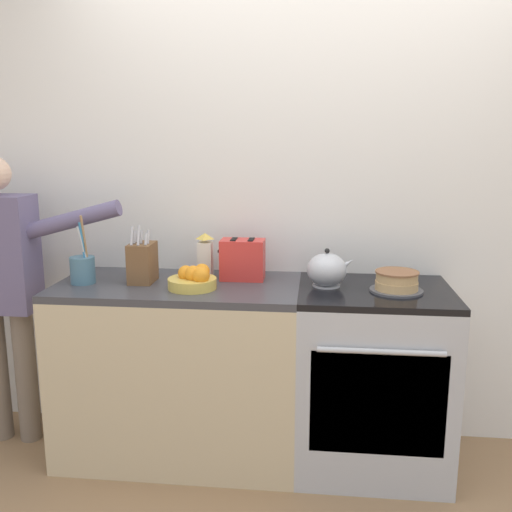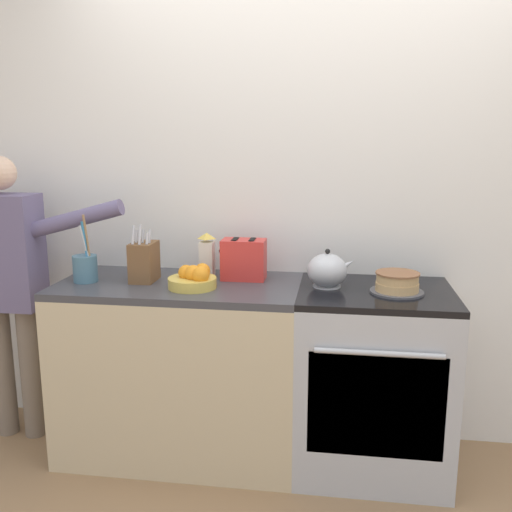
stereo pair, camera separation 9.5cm
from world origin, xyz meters
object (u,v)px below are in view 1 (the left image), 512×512
Objects in this scene: stove_range at (372,378)px; tea_kettle at (327,270)px; utensil_crock at (83,269)px; toaster at (243,260)px; knife_block at (142,262)px; person_baker at (4,278)px; milk_carton at (205,256)px; layer_cake at (397,282)px; fruit_bowl at (194,279)px.

tea_kettle reaches higher than stove_range.
utensil_crock is 0.77m from toaster.
toaster is at bearing 167.87° from tea_kettle.
person_baker is at bearing 178.21° from knife_block.
stove_range is at bearing -0.47° from knife_block.
knife_block is 1.29× the size of milk_carton.
toaster is at bearing -13.45° from milk_carton.
utensil_crock reaches higher than knife_block.
utensil_crock is at bearing -178.14° from stove_range.
stove_range is 3.67× the size of layer_cake.
toaster reaches higher than fruit_bowl.
utensil_crock is 0.60m from milk_carton.
tea_kettle is at bearing 3.55° from utensil_crock.
stove_range is at bearing -11.04° from milk_carton.
person_baker is at bearing -176.01° from toaster.
toaster is (-0.64, 0.12, 0.54)m from stove_range.
layer_cake is at bearing -12.08° from milk_carton.
tea_kettle is 0.42m from toaster.
milk_carton is (0.28, 0.15, 0.01)m from knife_block.
layer_cake is (0.09, -0.03, 0.49)m from stove_range.
tea_kettle is (-0.32, 0.06, 0.03)m from layer_cake.
knife_block is (-1.12, 0.01, 0.54)m from stove_range.
layer_cake is 1.06× the size of fruit_bowl.
tea_kettle is at bearing 173.14° from stove_range.
utensil_crock is 0.22× the size of person_baker.
tea_kettle reaches higher than fruit_bowl.
tea_kettle is 1.17m from utensil_crock.
tea_kettle is at bearing 1.16° from knife_block.
utensil_crock is at bearing -167.93° from toaster.
tea_kettle is 0.63m from fruit_bowl.
tea_kettle is 0.80× the size of knife_block.
milk_carton reaches higher than stove_range.
fruit_bowl is (-0.93, -0.05, -0.00)m from layer_cake.
knife_block reaches higher than tea_kettle.
layer_cake is at bearing -21.37° from stove_range.
layer_cake is 1.06× the size of tea_kettle.
person_baker is at bearing 170.26° from utensil_crock.
utensil_crock reaches higher than layer_cake.
knife_block is (-0.89, -0.02, 0.02)m from tea_kettle.
toaster is 1.04× the size of milk_carton.
layer_cake is at bearing -15.41° from person_baker.
utensil_crock reaches higher than milk_carton.
toaster is at bearing 12.07° from utensil_crock.
toaster reaches higher than layer_cake.
person_baker is (-1.85, 0.03, 0.44)m from stove_range.
toaster is at bearing -9.44° from person_baker.
stove_range is 2.66× the size of utensil_crock.
tea_kettle is 0.89m from knife_block.
milk_carton is at bearing 167.44° from tea_kettle.
milk_carton reaches higher than layer_cake.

